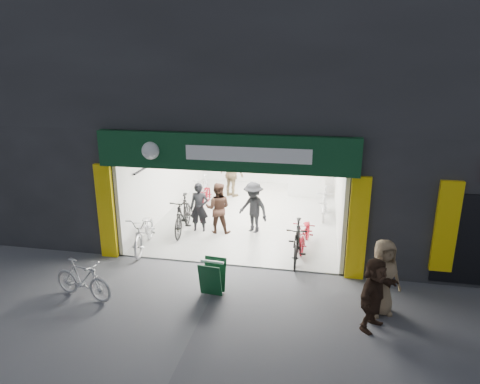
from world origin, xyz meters
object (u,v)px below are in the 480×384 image
(bike_right_front, at_px, (297,242))
(pedestrian_near, at_px, (382,277))
(bike_left_front, at_px, (145,231))
(parked_bike, at_px, (83,279))
(sandwich_board, at_px, (212,276))

(bike_right_front, height_order, pedestrian_near, pedestrian_near)
(bike_right_front, relative_size, pedestrian_near, 1.11)
(pedestrian_near, bearing_deg, bike_left_front, 136.65)
(bike_left_front, relative_size, parked_bike, 1.31)
(bike_left_front, xyz_separation_m, parked_bike, (-0.30, -2.77, -0.07))
(bike_right_front, relative_size, parked_bike, 1.20)
(bike_left_front, height_order, sandwich_board, bike_left_front)
(parked_bike, relative_size, sandwich_board, 1.92)
(bike_left_front, relative_size, bike_right_front, 1.09)
(bike_left_front, bearing_deg, sandwich_board, -48.67)
(bike_left_front, xyz_separation_m, bike_right_front, (4.30, -0.00, 0.03))
(pedestrian_near, relative_size, sandwich_board, 2.08)
(parked_bike, distance_m, pedestrian_near, 6.53)
(bike_right_front, bearing_deg, pedestrian_near, -48.14)
(bike_left_front, bearing_deg, pedestrian_near, -28.47)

